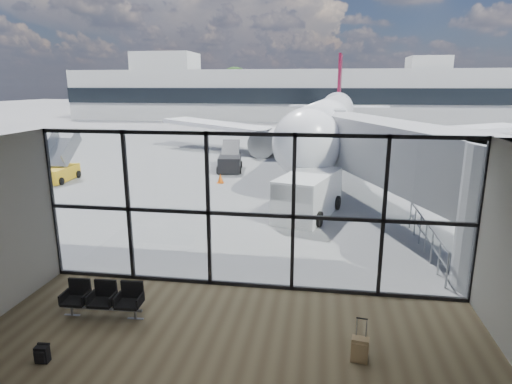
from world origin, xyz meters
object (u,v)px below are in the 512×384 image
(airliner, at_px, (329,120))
(belt_loader, at_px, (230,162))
(mobile_stairs, at_px, (57,171))
(suitcase, at_px, (360,350))
(service_van, at_px, (307,195))
(seating_row, at_px, (104,297))
(backpack, at_px, (42,354))

(airliner, bearing_deg, belt_loader, -122.43)
(mobile_stairs, bearing_deg, suitcase, -46.21)
(mobile_stairs, bearing_deg, service_van, -21.72)
(suitcase, relative_size, belt_loader, 0.23)
(seating_row, relative_size, mobile_stairs, 0.58)
(mobile_stairs, bearing_deg, airliner, 35.42)
(service_van, bearing_deg, belt_loader, 137.15)
(airliner, xyz_separation_m, mobile_stairs, (-16.45, -13.55, -2.22))
(belt_loader, bearing_deg, service_van, -68.61)
(suitcase, relative_size, mobile_stairs, 0.28)
(suitcase, xyz_separation_m, service_van, (-1.50, 10.37, 0.67))
(backpack, xyz_separation_m, suitcase, (6.63, 1.04, 0.09))
(seating_row, xyz_separation_m, backpack, (-0.37, -2.01, -0.30))
(suitcase, relative_size, airliner, 0.03)
(backpack, bearing_deg, seating_row, 75.81)
(seating_row, height_order, service_van, service_van)
(service_van, distance_m, mobile_stairs, 16.12)
(suitcase, xyz_separation_m, belt_loader, (-7.09, 19.98, 0.32))
(seating_row, height_order, suitcase, suitcase)
(seating_row, relative_size, service_van, 0.44)
(mobile_stairs, bearing_deg, backpack, -61.96)
(suitcase, bearing_deg, belt_loader, 118.78)
(seating_row, xyz_separation_m, suitcase, (6.26, -0.97, -0.21))
(airliner, xyz_separation_m, service_van, (-1.10, -18.44, -1.83))
(seating_row, bearing_deg, airliner, 75.33)
(seating_row, distance_m, backpack, 2.07)
(backpack, bearing_deg, airliner, 74.36)
(backpack, height_order, airliner, airliner)
(suitcase, distance_m, belt_loader, 21.20)
(suitcase, bearing_deg, mobile_stairs, 147.10)
(belt_loader, bearing_deg, mobile_stairs, -162.99)
(suitcase, height_order, airliner, airliner)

